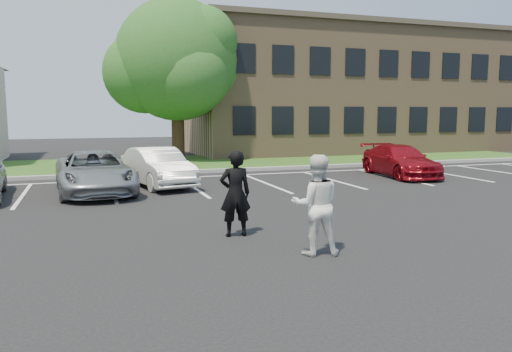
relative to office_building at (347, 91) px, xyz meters
The scene contains 11 objects.
ground_plane 26.40m from the office_building, 122.48° to the right, with size 90.00×90.00×0.00m, color black.
curb 17.68m from the office_building, 144.48° to the right, with size 40.00×0.30×0.15m, color gray.
grass_strip 15.78m from the office_building, 156.82° to the right, with size 44.00×8.00×0.08m, color #224817.
stall_lines 18.60m from the office_building, 134.01° to the right, with size 34.00×5.36×0.01m.
office_building is the anchor object (origin of this frame).
tree 13.28m from the office_building, 162.88° to the right, with size 7.80×7.20×8.80m.
man_black_suit 26.07m from the office_building, 124.35° to the right, with size 0.68×0.45×1.87m, color black.
man_white_shirt 27.06m from the office_building, 120.32° to the right, with size 0.92×0.72×1.90m, color white.
car_silver_minivan 22.76m from the office_building, 140.52° to the right, with size 2.33×5.05×1.40m, color #9FA2A7.
car_white_sedan 20.53m from the office_building, 138.51° to the right, with size 1.49×4.26×1.41m, color silver.
car_red_compact 15.17m from the office_building, 110.40° to the right, with size 1.83×4.51×1.31m, color maroon.
Camera 1 is at (-3.63, -9.55, 2.69)m, focal length 35.00 mm.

